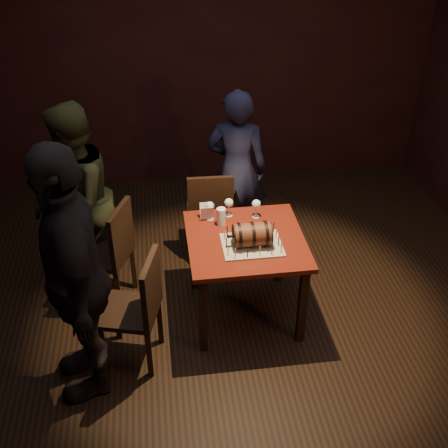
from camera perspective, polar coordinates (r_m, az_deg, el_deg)
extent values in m
plane|color=black|center=(4.68, 1.11, -9.98)|extent=(5.00, 5.00, 0.00)
cube|color=black|center=(6.14, -2.39, 16.34)|extent=(5.00, 0.04, 2.80)
cube|color=#4B130C|center=(4.32, 2.23, -1.68)|extent=(0.90, 0.90, 0.04)
cube|color=black|center=(4.23, -2.16, -9.20)|extent=(0.06, 0.06, 0.71)
cube|color=black|center=(4.34, 7.97, -8.20)|extent=(0.06, 0.06, 0.71)
cube|color=black|center=(4.81, -3.10, -3.07)|extent=(0.06, 0.06, 0.71)
cube|color=black|center=(4.91, 5.77, -2.35)|extent=(0.06, 0.06, 0.71)
cube|color=#A49984|center=(4.23, 2.85, -2.14)|extent=(0.45, 0.35, 0.01)
cylinder|color=brown|center=(4.18, 2.89, -1.07)|extent=(0.27, 0.18, 0.18)
cylinder|color=black|center=(4.16, 1.54, -1.18)|extent=(0.02, 0.20, 0.20)
cylinder|color=black|center=(4.18, 2.89, -1.07)|extent=(0.02, 0.20, 0.20)
cylinder|color=black|center=(4.20, 4.23, -0.97)|extent=(0.02, 0.20, 0.20)
cylinder|color=black|center=(4.16, 1.01, -1.22)|extent=(0.01, 0.17, 0.17)
cylinder|color=black|center=(4.20, 4.75, -0.93)|extent=(0.01, 0.17, 0.17)
cylinder|color=black|center=(4.16, 0.73, -1.24)|extent=(0.04, 0.02, 0.02)
sphere|color=black|center=(4.15, 0.45, -1.26)|extent=(0.03, 0.03, 0.03)
cylinder|color=#E2D187|center=(4.07, 1.15, -2.96)|extent=(0.01, 0.01, 0.08)
cylinder|color=black|center=(4.04, 1.16, -2.45)|extent=(0.00, 0.00, 0.01)
cylinder|color=black|center=(4.08, 2.41, -2.86)|extent=(0.01, 0.01, 0.08)
cylinder|color=black|center=(4.06, 2.43, -2.35)|extent=(0.00, 0.00, 0.01)
cylinder|color=#E2D187|center=(4.10, 3.66, -2.76)|extent=(0.01, 0.01, 0.08)
cylinder|color=black|center=(4.07, 3.68, -2.25)|extent=(0.00, 0.00, 0.01)
cylinder|color=black|center=(4.11, 4.90, -2.65)|extent=(0.01, 0.01, 0.08)
cylinder|color=black|center=(4.09, 4.93, -2.14)|extent=(0.00, 0.00, 0.01)
cylinder|color=#E2D187|center=(4.14, 5.84, -2.42)|extent=(0.01, 0.01, 0.08)
cylinder|color=black|center=(4.12, 5.87, -1.91)|extent=(0.00, 0.00, 0.01)
cylinder|color=black|center=(4.21, 5.57, -1.70)|extent=(0.01, 0.01, 0.08)
cylinder|color=black|center=(4.19, 5.60, -1.20)|extent=(0.00, 0.00, 0.01)
cylinder|color=#E2D187|center=(4.29, 5.31, -1.00)|extent=(0.01, 0.01, 0.08)
cylinder|color=black|center=(4.26, 5.34, -0.51)|extent=(0.00, 0.00, 0.01)
cylinder|color=black|center=(4.36, 5.06, -0.33)|extent=(0.01, 0.01, 0.08)
cylinder|color=black|center=(4.33, 5.09, 0.16)|extent=(0.00, 0.00, 0.01)
cylinder|color=#E2D187|center=(4.34, 3.89, -0.42)|extent=(0.01, 0.01, 0.08)
cylinder|color=black|center=(4.32, 3.91, 0.07)|extent=(0.00, 0.00, 0.01)
cylinder|color=black|center=(4.33, 2.71, -0.51)|extent=(0.01, 0.01, 0.08)
cylinder|color=black|center=(4.30, 2.73, -0.02)|extent=(0.00, 0.00, 0.01)
cylinder|color=#E2D187|center=(4.31, 1.53, -0.60)|extent=(0.01, 0.01, 0.08)
cylinder|color=black|center=(4.29, 1.53, -0.11)|extent=(0.00, 0.00, 0.01)
cylinder|color=black|center=(4.30, 0.33, -0.70)|extent=(0.01, 0.01, 0.08)
cylinder|color=black|center=(4.28, 0.33, -0.20)|extent=(0.00, 0.00, 0.01)
cylinder|color=#E2D187|center=(4.25, 0.09, -1.20)|extent=(0.01, 0.01, 0.08)
cylinder|color=black|center=(4.22, 0.09, -0.70)|extent=(0.00, 0.00, 0.01)
cylinder|color=black|center=(4.17, 0.25, -1.91)|extent=(0.01, 0.01, 0.08)
cylinder|color=black|center=(4.15, 0.26, -1.40)|extent=(0.00, 0.00, 0.01)
cylinder|color=#E2D187|center=(4.10, 0.43, -2.64)|extent=(0.01, 0.01, 0.08)
cylinder|color=black|center=(4.07, 0.43, -2.13)|extent=(0.00, 0.00, 0.01)
cylinder|color=silver|center=(4.53, -1.44, 0.52)|extent=(0.06, 0.06, 0.01)
cylinder|color=silver|center=(4.50, -1.45, 1.02)|extent=(0.01, 0.01, 0.09)
sphere|color=silver|center=(4.46, -1.46, 1.83)|extent=(0.07, 0.07, 0.07)
sphere|color=#591114|center=(4.47, -1.46, 1.76)|extent=(0.05, 0.05, 0.05)
cylinder|color=silver|center=(4.57, 0.49, 0.88)|extent=(0.06, 0.06, 0.01)
cylinder|color=silver|center=(4.55, 0.49, 1.38)|extent=(0.01, 0.01, 0.09)
sphere|color=silver|center=(4.51, 0.50, 2.18)|extent=(0.07, 0.07, 0.07)
cylinder|color=silver|center=(4.56, 3.25, 0.75)|extent=(0.06, 0.06, 0.01)
cylinder|color=silver|center=(4.54, 3.27, 1.25)|extent=(0.01, 0.01, 0.09)
sphere|color=silver|center=(4.50, 3.30, 2.06)|extent=(0.07, 0.07, 0.07)
sphere|color=#BF594C|center=(4.50, 3.29, 1.98)|extent=(0.05, 0.05, 0.05)
cylinder|color=silver|center=(4.42, -0.29, 0.74)|extent=(0.07, 0.07, 0.15)
cylinder|color=#9E5414|center=(4.43, -0.28, 0.55)|extent=(0.06, 0.06, 0.11)
cylinder|color=white|center=(4.40, -0.29, 1.27)|extent=(0.06, 0.06, 0.02)
cube|color=black|center=(5.16, -1.47, 1.06)|extent=(0.41, 0.41, 0.04)
cube|color=black|center=(5.44, 0.21, 0.03)|extent=(0.04, 0.04, 0.43)
cube|color=black|center=(5.42, -3.36, -0.16)|extent=(0.04, 0.04, 0.43)
cube|color=black|center=(5.16, 0.59, -2.05)|extent=(0.04, 0.04, 0.43)
cube|color=black|center=(5.14, -3.18, -2.26)|extent=(0.04, 0.04, 0.43)
cube|color=black|center=(4.87, -1.35, 2.40)|extent=(0.40, 0.05, 0.46)
cube|color=black|center=(4.74, -12.10, -3.09)|extent=(0.52, 0.52, 0.04)
cube|color=black|center=(5.07, -12.77, -3.81)|extent=(0.04, 0.04, 0.43)
cube|color=black|center=(4.84, -14.43, -6.18)|extent=(0.04, 0.04, 0.43)
cube|color=black|center=(4.94, -9.20, -4.43)|extent=(0.04, 0.04, 0.43)
cube|color=black|center=(4.70, -10.71, -6.90)|extent=(0.04, 0.04, 0.43)
cube|color=black|center=(4.53, -10.40, -0.90)|extent=(0.18, 0.39, 0.46)
cube|color=black|center=(4.17, -9.58, -8.77)|extent=(0.49, 0.49, 0.04)
cube|color=black|center=(4.49, -10.82, -9.29)|extent=(0.04, 0.04, 0.43)
cube|color=black|center=(4.26, -12.15, -12.35)|extent=(0.04, 0.04, 0.43)
cube|color=black|center=(4.41, -6.54, -9.80)|extent=(0.04, 0.04, 0.43)
cube|color=black|center=(4.18, -7.62, -12.97)|extent=(0.04, 0.04, 0.43)
cube|color=black|center=(3.96, -7.40, -6.39)|extent=(0.14, 0.40, 0.46)
imported|color=#1B1D37|center=(5.21, 1.29, 5.52)|extent=(0.64, 0.50, 1.55)
imported|color=#3E4020|center=(4.80, -14.81, 2.40)|extent=(0.81, 0.94, 1.65)
imported|color=black|center=(3.75, -15.01, -5.10)|extent=(0.66, 1.18, 1.90)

